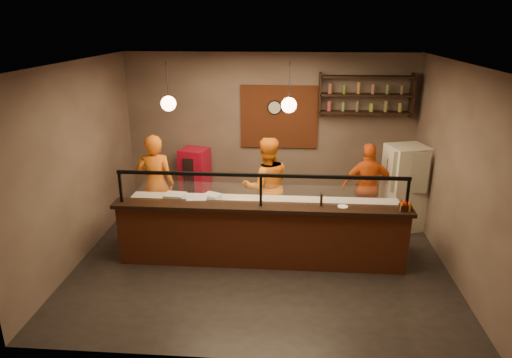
# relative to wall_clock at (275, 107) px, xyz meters

# --- Properties ---
(floor) EXTENTS (6.00, 6.00, 0.00)m
(floor) POSITION_rel_wall_clock_xyz_m (-0.10, -2.46, -2.10)
(floor) COLOR black
(floor) RESTS_ON ground
(ceiling) EXTENTS (6.00, 6.00, 0.00)m
(ceiling) POSITION_rel_wall_clock_xyz_m (-0.10, -2.46, 1.10)
(ceiling) COLOR #3A302D
(ceiling) RESTS_ON wall_back
(wall_back) EXTENTS (6.00, 0.00, 6.00)m
(wall_back) POSITION_rel_wall_clock_xyz_m (-0.10, 0.04, -0.50)
(wall_back) COLOR #7D695B
(wall_back) RESTS_ON floor
(wall_left) EXTENTS (0.00, 5.00, 5.00)m
(wall_left) POSITION_rel_wall_clock_xyz_m (-3.10, -2.46, -0.50)
(wall_left) COLOR #7D695B
(wall_left) RESTS_ON floor
(wall_right) EXTENTS (0.00, 5.00, 5.00)m
(wall_right) POSITION_rel_wall_clock_xyz_m (2.90, -2.46, -0.50)
(wall_right) COLOR #7D695B
(wall_right) RESTS_ON floor
(wall_front) EXTENTS (6.00, 0.00, 6.00)m
(wall_front) POSITION_rel_wall_clock_xyz_m (-0.10, -4.96, -0.50)
(wall_front) COLOR #7D695B
(wall_front) RESTS_ON floor
(brick_patch) EXTENTS (1.60, 0.04, 1.30)m
(brick_patch) POSITION_rel_wall_clock_xyz_m (0.10, 0.01, -0.20)
(brick_patch) COLOR brown
(brick_patch) RESTS_ON wall_back
(service_counter) EXTENTS (4.60, 0.25, 1.00)m
(service_counter) POSITION_rel_wall_clock_xyz_m (-0.10, -2.76, -1.60)
(service_counter) COLOR brown
(service_counter) RESTS_ON floor
(counter_ledge) EXTENTS (4.70, 0.37, 0.06)m
(counter_ledge) POSITION_rel_wall_clock_xyz_m (-0.10, -2.76, -1.07)
(counter_ledge) COLOR black
(counter_ledge) RESTS_ON service_counter
(worktop_cabinet) EXTENTS (4.60, 0.75, 0.85)m
(worktop_cabinet) POSITION_rel_wall_clock_xyz_m (-0.10, -2.26, -1.68)
(worktop_cabinet) COLOR gray
(worktop_cabinet) RESTS_ON floor
(worktop) EXTENTS (4.60, 0.75, 0.05)m
(worktop) POSITION_rel_wall_clock_xyz_m (-0.10, -2.26, -1.23)
(worktop) COLOR silver
(worktop) RESTS_ON worktop_cabinet
(sneeze_guard) EXTENTS (4.50, 0.05, 0.52)m
(sneeze_guard) POSITION_rel_wall_clock_xyz_m (-0.10, -2.76, -0.73)
(sneeze_guard) COLOR white
(sneeze_guard) RESTS_ON counter_ledge
(wall_shelving) EXTENTS (1.84, 0.28, 0.85)m
(wall_shelving) POSITION_rel_wall_clock_xyz_m (1.80, -0.14, 0.30)
(wall_shelving) COLOR black
(wall_shelving) RESTS_ON wall_back
(wall_clock) EXTENTS (0.30, 0.04, 0.30)m
(wall_clock) POSITION_rel_wall_clock_xyz_m (0.00, 0.00, 0.00)
(wall_clock) COLOR black
(wall_clock) RESTS_ON wall_back
(pendant_left) EXTENTS (0.24, 0.24, 0.77)m
(pendant_left) POSITION_rel_wall_clock_xyz_m (-1.60, -2.26, 0.45)
(pendant_left) COLOR black
(pendant_left) RESTS_ON ceiling
(pendant_right) EXTENTS (0.24, 0.24, 0.77)m
(pendant_right) POSITION_rel_wall_clock_xyz_m (0.30, -2.26, 0.45)
(pendant_right) COLOR black
(pendant_right) RESTS_ON ceiling
(cook_left) EXTENTS (0.71, 0.49, 1.87)m
(cook_left) POSITION_rel_wall_clock_xyz_m (-2.12, -1.55, -1.17)
(cook_left) COLOR orange
(cook_left) RESTS_ON floor
(cook_mid) EXTENTS (1.05, 0.91, 1.84)m
(cook_mid) POSITION_rel_wall_clock_xyz_m (-0.08, -1.51, -1.18)
(cook_mid) COLOR orange
(cook_mid) RESTS_ON floor
(cook_right) EXTENTS (1.01, 0.48, 1.68)m
(cook_right) POSITION_rel_wall_clock_xyz_m (1.81, -1.18, -1.26)
(cook_right) COLOR orange
(cook_right) RESTS_ON floor
(fridge) EXTENTS (0.83, 0.80, 1.62)m
(fridge) POSITION_rel_wall_clock_xyz_m (2.50, -1.08, -1.29)
(fridge) COLOR beige
(fridge) RESTS_ON floor
(red_cooler) EXTENTS (0.65, 0.61, 1.27)m
(red_cooler) POSITION_rel_wall_clock_xyz_m (-1.65, -0.31, -1.47)
(red_cooler) COLOR #AC0B26
(red_cooler) RESTS_ON floor
(pizza_dough) EXTENTS (0.49, 0.49, 0.01)m
(pizza_dough) POSITION_rel_wall_clock_xyz_m (-0.48, -2.29, -1.19)
(pizza_dough) COLOR white
(pizza_dough) RESTS_ON worktop
(prep_tub_a) EXTENTS (0.36, 0.30, 0.16)m
(prep_tub_a) POSITION_rel_wall_clock_xyz_m (-1.56, -2.37, -1.12)
(prep_tub_a) COLOR silver
(prep_tub_a) RESTS_ON worktop
(prep_tub_b) EXTENTS (0.34, 0.32, 0.14)m
(prep_tub_b) POSITION_rel_wall_clock_xyz_m (-0.95, -2.27, -1.13)
(prep_tub_b) COLOR silver
(prep_tub_b) RESTS_ON worktop
(prep_tub_c) EXTENTS (0.35, 0.29, 0.16)m
(prep_tub_c) POSITION_rel_wall_clock_xyz_m (-1.16, -2.50, -1.12)
(prep_tub_c) COLOR silver
(prep_tub_c) RESTS_ON worktop
(rolling_pin) EXTENTS (0.34, 0.10, 0.06)m
(rolling_pin) POSITION_rel_wall_clock_xyz_m (-1.99, -2.34, -1.17)
(rolling_pin) COLOR yellow
(rolling_pin) RESTS_ON worktop
(condiment_caddy) EXTENTS (0.18, 0.15, 0.09)m
(condiment_caddy) POSITION_rel_wall_clock_xyz_m (2.10, -2.77, -0.99)
(condiment_caddy) COLOR black
(condiment_caddy) RESTS_ON counter_ledge
(pepper_mill) EXTENTS (0.05, 0.05, 0.19)m
(pepper_mill) POSITION_rel_wall_clock_xyz_m (0.84, -2.69, -0.94)
(pepper_mill) COLOR black
(pepper_mill) RESTS_ON counter_ledge
(small_plate) EXTENTS (0.17, 0.17, 0.01)m
(small_plate) POSITION_rel_wall_clock_xyz_m (1.17, -2.71, -1.03)
(small_plate) COLOR white
(small_plate) RESTS_ON counter_ledge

